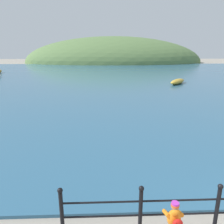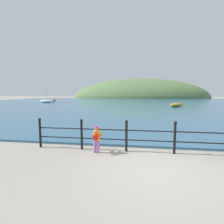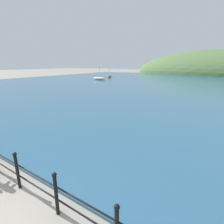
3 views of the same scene
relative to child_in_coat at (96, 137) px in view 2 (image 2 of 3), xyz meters
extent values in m
plane|color=gray|center=(2.01, -1.18, -0.61)|extent=(200.00, 200.00, 0.00)
cube|color=#2D5B7A|center=(2.01, 30.82, -0.56)|extent=(80.00, 60.00, 0.10)
ellipsoid|color=#567542|center=(2.01, 69.31, -0.61)|extent=(56.55, 31.10, 16.32)
cylinder|color=black|center=(-2.42, 0.32, -0.06)|extent=(0.09, 0.09, 1.10)
sphere|color=black|center=(-2.42, 0.32, 0.54)|extent=(0.12, 0.12, 0.12)
cylinder|color=black|center=(-0.66, 0.32, -0.06)|extent=(0.09, 0.09, 1.10)
sphere|color=black|center=(-0.66, 0.32, 0.54)|extent=(0.12, 0.12, 0.12)
cylinder|color=black|center=(1.09, 0.32, -0.06)|extent=(0.09, 0.09, 1.10)
sphere|color=black|center=(1.09, 0.32, 0.54)|extent=(0.12, 0.12, 0.12)
cylinder|color=black|center=(2.85, 0.32, -0.06)|extent=(0.09, 0.09, 1.10)
sphere|color=black|center=(2.85, 0.32, 0.54)|extent=(0.12, 0.12, 0.12)
cylinder|color=black|center=(1.97, 0.32, 0.21)|extent=(8.78, 0.04, 0.04)
cylinder|color=black|center=(1.97, 0.32, -0.16)|extent=(8.78, 0.04, 0.04)
cylinder|color=#AD66C6|center=(-0.07, 0.02, -0.40)|extent=(0.11, 0.11, 0.42)
cylinder|color=#AD66C6|center=(0.06, 0.02, -0.40)|extent=(0.11, 0.11, 0.42)
ellipsoid|color=orange|center=(0.00, 0.02, 0.01)|extent=(0.31, 0.24, 0.40)
ellipsoid|color=orange|center=(0.00, -0.04, 0.19)|extent=(0.21, 0.13, 0.18)
cylinder|color=orange|center=(-0.15, 0.10, 0.06)|extent=(0.11, 0.32, 0.19)
cylinder|color=orange|center=(0.14, 0.12, 0.06)|extent=(0.11, 0.32, 0.19)
sphere|color=#A37556|center=(0.00, 0.02, 0.31)|extent=(0.17, 0.17, 0.17)
cylinder|color=#E5511E|center=(0.00, 0.02, 0.34)|extent=(0.17, 0.17, 0.04)
cylinder|color=#B233AD|center=(0.00, 0.02, 0.38)|extent=(0.16, 0.16, 0.04)
ellipsoid|color=red|center=(0.01, -0.17, 0.03)|extent=(0.23, 0.14, 0.24)
sphere|color=black|center=(-0.04, -0.24, 0.09)|extent=(0.04, 0.04, 0.04)
sphere|color=black|center=(0.06, -0.24, -0.01)|extent=(0.04, 0.04, 0.04)
ellipsoid|color=gold|center=(7.41, 21.96, -0.22)|extent=(3.00, 3.44, 0.58)
ellipsoid|color=gold|center=(-19.59, 35.55, -0.19)|extent=(0.89, 2.15, 0.63)
cylinder|color=beige|center=(-19.61, 35.65, 0.96)|extent=(0.07, 0.07, 1.67)
ellipsoid|color=silver|center=(-18.15, 29.32, -0.19)|extent=(3.14, 1.38, 0.63)
cylinder|color=beige|center=(-18.00, 29.34, 1.33)|extent=(0.07, 0.07, 2.43)
camera|label=1|loc=(-1.47, -3.74, 3.44)|focal=35.00mm
camera|label=2|loc=(1.50, -6.14, 1.62)|focal=28.00mm
camera|label=3|loc=(5.97, -1.91, 3.10)|focal=28.00mm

